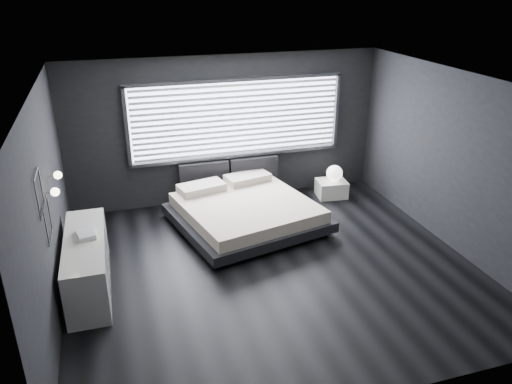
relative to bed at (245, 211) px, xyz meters
name	(u,v)px	position (x,y,z in m)	size (l,w,h in m)	color
room	(274,182)	(0.01, -1.47, 1.12)	(6.04, 6.00, 2.80)	black
window	(237,119)	(0.21, 1.22, 1.33)	(4.14, 0.09, 1.52)	white
headboard	(229,173)	(0.01, 1.17, 0.29)	(1.96, 0.16, 0.52)	black
sconce_near	(55,192)	(-2.88, -1.42, 1.32)	(0.18, 0.11, 0.11)	silver
sconce_far	(58,175)	(-2.88, -0.82, 1.32)	(0.18, 0.11, 0.11)	silver
wall_art_upper	(39,193)	(-2.97, -2.02, 1.57)	(0.01, 0.48, 0.48)	#47474C
wall_art_lower	(48,221)	(-2.97, -1.77, 1.10)	(0.01, 0.48, 0.48)	#47474C
bed	(245,211)	(0.00, 0.00, 0.00)	(2.78, 2.70, 0.61)	black
nightstand	(331,188)	(2.00, 0.72, -0.12)	(0.57, 0.47, 0.33)	white
orb_lamp	(334,173)	(2.04, 0.71, 0.21)	(0.32, 0.32, 0.32)	white
dresser	(88,263)	(-2.64, -1.21, 0.11)	(0.57, 1.95, 0.78)	white
book_stack	(85,234)	(-2.62, -1.14, 0.53)	(0.30, 0.38, 0.07)	silver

